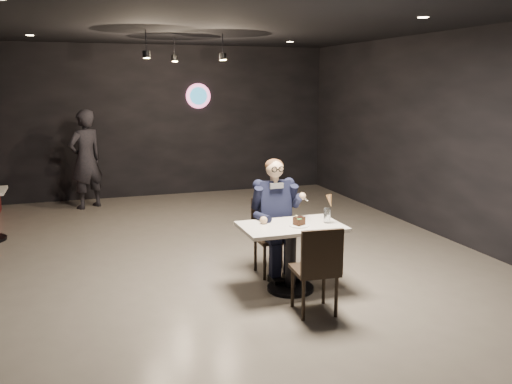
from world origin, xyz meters
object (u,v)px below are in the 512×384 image
object	(u,v)px
passerby	(86,159)
main_table	(291,258)
chair_far	(273,237)
seated_man	(274,216)
chair_near	(314,268)
sundae_glass	(327,215)

from	to	relation	value
passerby	main_table	bearing A→B (deg)	79.57
chair_far	seated_man	distance (m)	0.26
chair_far	passerby	bearing A→B (deg)	114.52
seated_man	passerby	world-z (taller)	passerby
main_table	chair_near	bearing A→B (deg)	-90.00
sundae_glass	main_table	bearing A→B (deg)	174.43
chair_far	seated_man	size ratio (longest dim) A/B	0.64
main_table	chair_near	xyz separation A→B (m)	(0.00, -0.62, 0.09)
chair_near	sundae_glass	bearing A→B (deg)	59.28
chair_near	passerby	size ratio (longest dim) A/B	0.51
seated_man	passerby	size ratio (longest dim) A/B	0.80
sundae_glass	passerby	xyz separation A→B (m)	(-2.41, 4.98, 0.07)
chair_near	chair_far	bearing A→B (deg)	94.54
main_table	chair_near	world-z (taller)	chair_near
seated_man	sundae_glass	world-z (taller)	seated_man
sundae_glass	passerby	size ratio (longest dim) A/B	0.09
chair_far	sundae_glass	size ratio (longest dim) A/B	5.64
passerby	sundae_glass	bearing A→B (deg)	83.34
chair_far	passerby	size ratio (longest dim) A/B	0.51
main_table	seated_man	xyz separation A→B (m)	(0.00, 0.55, 0.34)
main_table	chair_far	xyz separation A→B (m)	(0.00, 0.55, 0.09)
chair_far	chair_near	size ratio (longest dim) A/B	1.00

